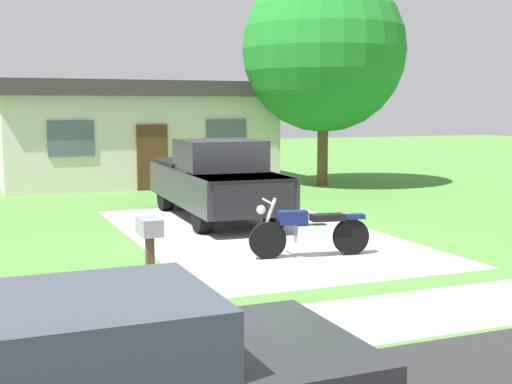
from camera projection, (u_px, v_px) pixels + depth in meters
The scene contains 8 objects.
ground_plane at pixel (256, 234), 14.70m from camera, with size 80.00×80.00×0.00m, color #4D8338.
driveway_pad at pixel (256, 234), 14.70m from camera, with size 5.08×8.87×0.01m, color #AEAEAE.
sidewalk_strip at pixel (428, 310), 9.19m from camera, with size 36.00×1.80×0.01m, color #B7B7B1.
motorcycle at pixel (309, 231), 12.43m from camera, with size 2.20×0.74×1.09m.
pickup_truck at pixel (214, 179), 16.73m from camera, with size 2.22×5.70×1.90m.
mailbox at pixel (150, 240), 8.91m from camera, with size 0.26×0.48×1.26m.
shade_tree at pixel (324, 50), 23.27m from camera, with size 5.47×5.47×7.28m.
neighbor_house at pixel (135, 132), 24.58m from camera, with size 9.60×5.60×3.50m.
Camera 1 is at (-5.49, -13.40, 2.67)m, focal length 49.09 mm.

